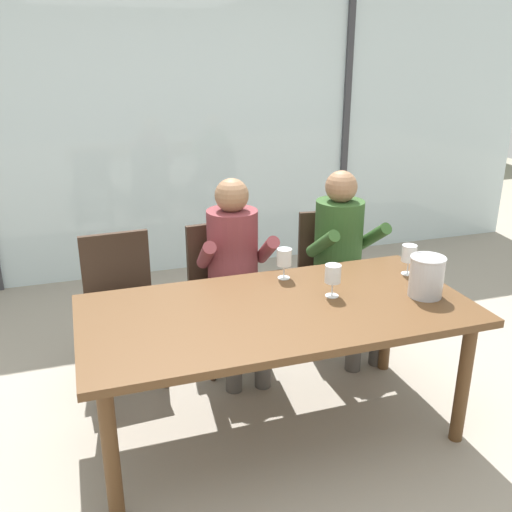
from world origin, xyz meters
TOP-DOWN VIEW (x-y plane):
  - ground at (0.00, 1.00)m, footprint 14.00×14.00m
  - window_glass_panel at (0.00, 2.54)m, footprint 7.16×0.03m
  - window_mullion_right at (1.61, 2.52)m, footprint 0.06×0.06m
  - hillside_vineyard at (0.00, 7.04)m, footprint 13.16×2.40m
  - dining_table at (0.00, 0.00)m, footprint 1.96×0.95m
  - chair_near_curtain at (-0.71, 0.86)m, footprint 0.46×0.46m
  - chair_left_of_center at (-0.05, 0.88)m, footprint 0.48×0.48m
  - chair_center at (0.73, 0.91)m, footprint 0.49×0.49m
  - person_maroon_top at (-0.00, 0.75)m, footprint 0.48×0.63m
  - person_olive_shirt at (0.74, 0.75)m, footprint 0.48×0.63m
  - ice_bucket_primary at (0.78, -0.11)m, footprint 0.18×0.18m
  - wine_glass_by_left_taster at (0.31, 0.04)m, footprint 0.08×0.08m
  - wine_glass_near_bucket at (0.86, 0.18)m, footprint 0.08×0.08m
  - wine_glass_center_pour at (0.16, 0.35)m, footprint 0.08×0.08m

SIDE VIEW (x-z plane):
  - ground at x=0.00m, z-range 0.00..0.00m
  - chair_near_curtain at x=-0.71m, z-range 0.08..0.97m
  - chair_left_of_center at x=-0.05m, z-range 0.08..0.97m
  - chair_center at x=0.73m, z-range 0.08..0.97m
  - dining_table at x=0.00m, z-range 0.29..1.02m
  - person_maroon_top at x=0.00m, z-range 0.09..1.31m
  - person_olive_shirt at x=0.74m, z-range 0.09..1.31m
  - ice_bucket_primary at x=0.78m, z-range 0.74..0.95m
  - wine_glass_by_left_taster at x=0.31m, z-range 0.76..0.94m
  - wine_glass_near_bucket at x=0.86m, z-range 0.76..0.94m
  - wine_glass_center_pour at x=0.16m, z-range 0.77..0.94m
  - hillside_vineyard at x=0.00m, z-range 0.00..1.98m
  - window_glass_panel at x=0.00m, z-range 0.00..2.60m
  - window_mullion_right at x=1.61m, z-range 0.00..2.60m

